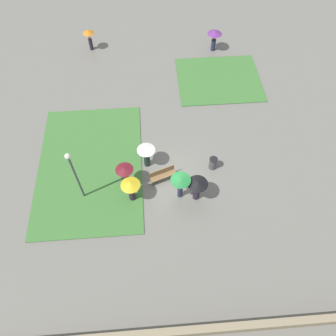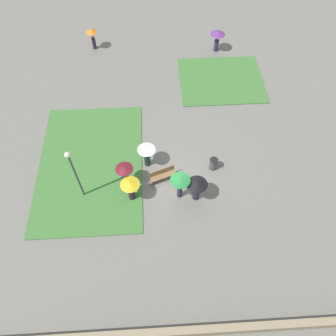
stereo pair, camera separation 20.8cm
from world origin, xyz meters
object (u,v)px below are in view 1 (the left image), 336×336
Objects in this scene: crowd_person_maroon at (125,173)px; crowd_person_white at (146,153)px; trash_bin at (213,163)px; crowd_person_yellow at (131,187)px; lamp_post at (74,171)px; lone_walker_far_path at (214,36)px; lone_walker_mid_plaza at (89,35)px; crowd_person_green at (181,183)px; crowd_person_black at (197,187)px; park_bench at (162,174)px.

crowd_person_white is at bearing -159.67° from crowd_person_maroon.
crowd_person_yellow is (-5.12, -1.89, 0.83)m from trash_bin.
lamp_post reaches higher than lone_walker_far_path.
crowd_person_maroon is 14.13m from lone_walker_mid_plaza.
crowd_person_maroon is 3.34m from crowd_person_green.
lone_walker_far_path reaches higher than crowd_person_white.
lamp_post is at bearing 81.98° from crowd_person_black.
crowd_person_black reaches higher than park_bench.
park_bench is at bearing 107.69° from crowd_person_white.
park_bench is at bearing 171.45° from crowd_person_yellow.
lamp_post is at bearing -152.60° from lone_walker_mid_plaza.
crowd_person_maroon is at bearing 70.48° from crowd_person_black.
lone_walker_far_path is 1.00× the size of lone_walker_mid_plaza.
lamp_post is 2.33× the size of lone_walker_far_path.
park_bench is at bearing -133.19° from lone_walker_mid_plaza.
park_bench is 5.38m from lamp_post.
crowd_person_green reaches higher than crowd_person_white.
park_bench is 3.30m from trash_bin.
trash_bin is at bearing -8.78° from park_bench.
crowd_person_black is 14.53m from lone_walker_far_path.
park_bench is 1.64m from crowd_person_white.
crowd_person_maroon is at bearing 2.01° from crowd_person_green.
lone_walker_mid_plaza is (-0.34, 14.46, -1.40)m from lamp_post.
lone_walker_mid_plaza reaches higher than trash_bin.
crowd_person_yellow reaches higher than crowd_person_white.
lamp_post is 3.04m from crowd_person_maroon.
crowd_person_green is at bearing 107.18° from crowd_person_white.
lone_walker_mid_plaza reaches higher than crowd_person_white.
crowd_person_maroon reaches higher than crowd_person_black.
crowd_person_yellow is 3.81m from crowd_person_black.
crowd_person_green is at bearing -140.22° from trash_bin.
crowd_person_green is (0.96, -1.28, 0.99)m from park_bench.
crowd_person_yellow is at bearing 12.06° from lone_walker_far_path.
park_bench is 14.54m from lone_walker_mid_plaza.
crowd_person_green is at bearing -72.69° from park_bench.
crowd_person_maroon is at bearing -114.77° from crowd_person_yellow.
crowd_person_yellow is (2.92, -0.39, -1.44)m from lamp_post.
park_bench is at bearing -33.22° from crowd_person_green.
trash_bin is at bearing -35.21° from crowd_person_black.
crowd_person_yellow is 1.04× the size of crowd_person_white.
crowd_person_maroon is 1.01× the size of lone_walker_mid_plaza.
lone_walker_mid_plaza is (-3.26, 14.85, 0.04)m from crowd_person_yellow.
crowd_person_black is at bearing 116.71° from crowd_person_white.
lone_walker_far_path is at bearing 81.07° from trash_bin.
lamp_post is 2.18× the size of crowd_person_green.
crowd_person_white is at bearing 11.06° from lone_walker_far_path.
lone_walker_mid_plaza is at bearing -56.19° from lone_walker_far_path.
park_bench is 13.71m from lone_walker_far_path.
crowd_person_maroon is at bearing 13.76° from lamp_post.
lone_walker_far_path is (5.13, 12.69, 0.88)m from park_bench.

